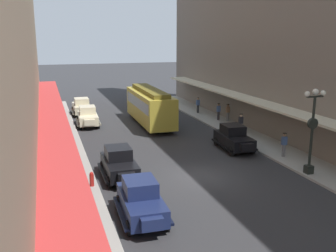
% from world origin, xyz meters
% --- Properties ---
extents(ground_plane, '(200.00, 200.00, 0.00)m').
position_xyz_m(ground_plane, '(0.00, 0.00, 0.00)').
color(ground_plane, '#2D2D30').
extents(sidewalk_left, '(3.00, 60.00, 0.15)m').
position_xyz_m(sidewalk_left, '(-7.50, 0.00, 0.07)').
color(sidewalk_left, '#99968E').
rests_on(sidewalk_left, ground).
extents(sidewalk_right, '(3.00, 60.00, 0.15)m').
position_xyz_m(sidewalk_right, '(7.50, 0.00, 0.07)').
color(sidewalk_right, '#99968E').
rests_on(sidewalk_right, ground).
extents(parked_car_0, '(2.16, 4.27, 1.84)m').
position_xyz_m(parked_car_0, '(-4.58, 1.31, 0.94)').
color(parked_car_0, black).
rests_on(parked_car_0, ground).
extents(parked_car_1, '(2.28, 4.31, 1.84)m').
position_xyz_m(parked_car_1, '(-4.62, -4.21, 0.94)').
color(parked_car_1, '#19234C').
rests_on(parked_car_1, ground).
extents(parked_car_2, '(2.14, 4.26, 1.84)m').
position_xyz_m(parked_car_2, '(-4.81, 21.22, 0.94)').
color(parked_car_2, beige).
rests_on(parked_car_2, ground).
extents(parked_car_3, '(2.29, 4.31, 1.84)m').
position_xyz_m(parked_car_3, '(-4.78, 15.73, 0.94)').
color(parked_car_3, beige).
rests_on(parked_car_3, ground).
extents(parked_car_4, '(2.31, 4.32, 1.84)m').
position_xyz_m(parked_car_4, '(4.64, 4.47, 0.94)').
color(parked_car_4, black).
rests_on(parked_car_4, ground).
extents(streetcar, '(2.66, 9.64, 3.46)m').
position_xyz_m(streetcar, '(0.91, 14.38, 1.90)').
color(streetcar, gold).
rests_on(streetcar, ground).
extents(lamp_post_with_clock, '(1.42, 0.44, 5.16)m').
position_xyz_m(lamp_post_with_clock, '(6.40, -1.89, 2.99)').
color(lamp_post_with_clock, black).
rests_on(lamp_post_with_clock, sidewalk_right).
extents(fire_hydrant, '(0.24, 0.24, 0.82)m').
position_xyz_m(fire_hydrant, '(-6.35, 0.12, 0.56)').
color(fire_hydrant, '#B21E19').
rests_on(fire_hydrant, sidewalk_left).
extents(pedestrian_0, '(0.36, 0.28, 1.67)m').
position_xyz_m(pedestrian_0, '(7.18, 17.64, 1.01)').
color(pedestrian_0, '#2D2D33').
rests_on(pedestrian_0, sidewalk_right).
extents(pedestrian_1, '(0.36, 0.28, 1.67)m').
position_xyz_m(pedestrian_1, '(6.90, 1.44, 1.01)').
color(pedestrian_1, slate).
rests_on(pedestrian_1, sidewalk_right).
extents(pedestrian_2, '(0.36, 0.28, 1.67)m').
position_xyz_m(pedestrian_2, '(7.73, 13.64, 1.01)').
color(pedestrian_2, '#2D2D33').
rests_on(pedestrian_2, sidewalk_right).
extents(pedestrian_3, '(0.36, 0.28, 1.67)m').
position_xyz_m(pedestrian_3, '(8.39, 12.95, 1.01)').
color(pedestrian_3, slate).
rests_on(pedestrian_3, sidewalk_right).
extents(pedestrian_4, '(0.36, 0.28, 1.67)m').
position_xyz_m(pedestrian_4, '(7.28, 8.27, 1.01)').
color(pedestrian_4, slate).
rests_on(pedestrian_4, sidewalk_right).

